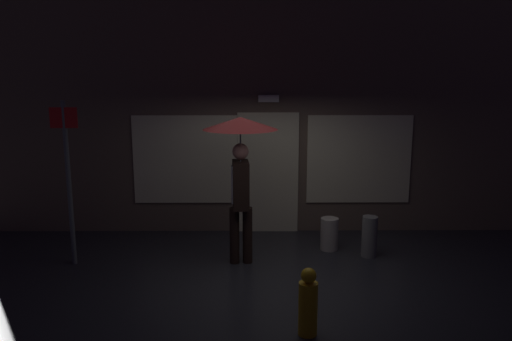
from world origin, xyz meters
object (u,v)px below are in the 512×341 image
person_with_umbrella (240,151)px  fire_hydrant (308,304)px  sidewalk_bollard_2 (369,237)px  sidewalk_bollard (329,234)px  street_sign_post (68,174)px

person_with_umbrella → fire_hydrant: size_ratio=2.86×
sidewalk_bollard_2 → fire_hydrant: (-1.25, -2.40, 0.04)m
person_with_umbrella → sidewalk_bollard: size_ratio=4.19×
street_sign_post → person_with_umbrella: bearing=0.6°
street_sign_post → fire_hydrant: (3.36, -2.12, -1.05)m
sidewalk_bollard → fire_hydrant: 2.80m
sidewalk_bollard → fire_hydrant: size_ratio=0.68×
street_sign_post → sidewalk_bollard_2: 4.74m
fire_hydrant → sidewalk_bollard: bearing=76.4°
person_with_umbrella → fire_hydrant: 2.68m
street_sign_post → sidewalk_bollard: 4.22m
street_sign_post → sidewalk_bollard: (4.02, 0.59, -1.15)m
sidewalk_bollard_2 → fire_hydrant: bearing=-117.4°
person_with_umbrella → street_sign_post: size_ratio=0.90×
person_with_umbrella → sidewalk_bollard_2: 2.50m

